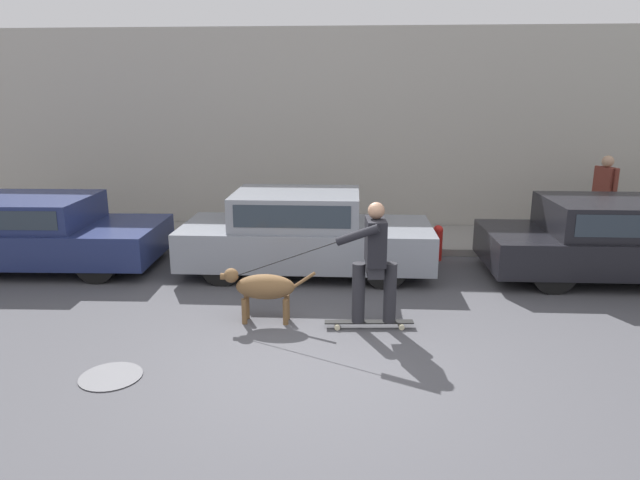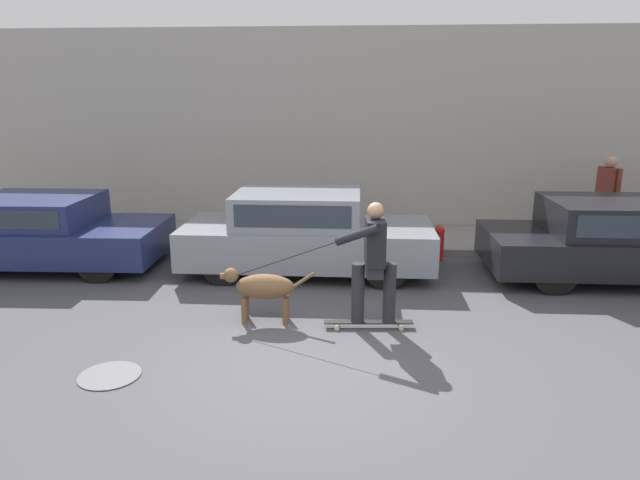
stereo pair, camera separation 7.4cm
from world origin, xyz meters
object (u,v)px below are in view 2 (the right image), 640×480
(skateboarder, at_px, (373,259))
(fire_hydrant, at_px, (439,242))
(pedestrian_with_bag, at_px, (606,193))
(parked_car_0, at_px, (43,233))
(parked_car_2, at_px, (626,241))
(dog, at_px, (263,287))
(parked_car_1, at_px, (305,234))

(skateboarder, relative_size, fire_hydrant, 3.68)
(pedestrian_with_bag, bearing_deg, parked_car_0, 166.51)
(fire_hydrant, bearing_deg, parked_car_2, -16.43)
(parked_car_2, xyz_separation_m, dog, (-5.37, -2.13, -0.15))
(parked_car_1, relative_size, skateboarder, 1.73)
(pedestrian_with_bag, bearing_deg, dog, -169.60)
(parked_car_0, bearing_deg, skateboarder, -24.19)
(parked_car_0, xyz_separation_m, dog, (4.10, -2.13, -0.12))
(parked_car_2, xyz_separation_m, skateboarder, (-3.97, -2.24, 0.29))
(parked_car_1, xyz_separation_m, dog, (-0.34, -2.13, -0.18))
(parked_car_0, distance_m, parked_car_2, 9.47)
(parked_car_1, bearing_deg, parked_car_0, 179.64)
(parked_car_1, xyz_separation_m, skateboarder, (1.06, -2.24, 0.26))
(parked_car_1, height_order, skateboarder, skateboarder)
(parked_car_0, xyz_separation_m, parked_car_2, (9.47, 0.00, 0.03))
(skateboarder, distance_m, fire_hydrant, 3.34)
(fire_hydrant, bearing_deg, dog, -131.47)
(fire_hydrant, bearing_deg, skateboarder, -111.50)
(skateboarder, bearing_deg, parked_car_2, -154.75)
(dog, bearing_deg, pedestrian_with_bag, -144.84)
(parked_car_0, height_order, pedestrian_with_bag, pedestrian_with_bag)
(parked_car_0, relative_size, dog, 3.27)
(parked_car_1, bearing_deg, skateboarder, -65.04)
(parked_car_2, distance_m, skateboarder, 4.57)
(parked_car_0, relative_size, fire_hydrant, 6.30)
(pedestrian_with_bag, distance_m, fire_hydrant, 3.60)
(dog, bearing_deg, parked_car_2, -159.25)
(parked_car_0, relative_size, parked_car_1, 0.99)
(parked_car_1, bearing_deg, parked_car_2, -0.38)
(pedestrian_with_bag, bearing_deg, parked_car_1, 175.54)
(pedestrian_with_bag, bearing_deg, fire_hydrant, 176.49)
(skateboarder, bearing_deg, parked_car_1, -68.88)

